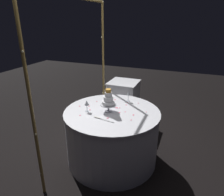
# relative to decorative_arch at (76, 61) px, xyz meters

# --- Properties ---
(ground_plane) EXTENTS (12.00, 12.00, 0.00)m
(ground_plane) POSITION_rel_decorative_arch_xyz_m (-0.00, -0.54, -1.45)
(ground_plane) COLOR black
(decorative_arch) EXTENTS (1.88, 0.06, 2.27)m
(decorative_arch) POSITION_rel_decorative_arch_xyz_m (0.00, 0.00, 0.00)
(decorative_arch) COLOR olive
(decorative_arch) RESTS_ON ground
(main_table) EXTENTS (1.34, 1.34, 0.80)m
(main_table) POSITION_rel_decorative_arch_xyz_m (-0.00, -0.54, -1.05)
(main_table) COLOR white
(main_table) RESTS_ON ground
(side_table) EXTENTS (0.56, 0.56, 0.84)m
(side_table) POSITION_rel_decorative_arch_xyz_m (1.25, -0.28, -1.03)
(side_table) COLOR white
(side_table) RESTS_ON ground
(tiered_cake) EXTENTS (0.22, 0.22, 0.33)m
(tiered_cake) POSITION_rel_decorative_arch_xyz_m (-0.03, -0.49, -0.49)
(tiered_cake) COLOR silver
(tiered_cake) RESTS_ON main_table
(wine_glass_0) EXTENTS (0.07, 0.07, 0.16)m
(wine_glass_0) POSITION_rel_decorative_arch_xyz_m (-0.13, -0.22, -0.54)
(wine_glass_0) COLOR silver
(wine_glass_0) RESTS_ON main_table
(wine_glass_1) EXTENTS (0.06, 0.06, 0.16)m
(wine_glass_1) POSITION_rel_decorative_arch_xyz_m (0.21, -0.42, -0.54)
(wine_glass_1) COLOR silver
(wine_glass_1) RESTS_ON main_table
(wine_glass_2) EXTENTS (0.06, 0.06, 0.16)m
(wine_glass_2) POSITION_rel_decorative_arch_xyz_m (0.43, -0.63, -0.54)
(wine_glass_2) COLOR silver
(wine_glass_2) RESTS_ON main_table
(cake_knife) EXTENTS (0.07, 0.29, 0.01)m
(cake_knife) POSITION_rel_decorative_arch_xyz_m (-0.28, -0.52, -0.65)
(cake_knife) COLOR silver
(cake_knife) RESTS_ON main_table
(rose_petal_0) EXTENTS (0.04, 0.04, 0.00)m
(rose_petal_0) POSITION_rel_decorative_arch_xyz_m (0.41, -0.42, -0.65)
(rose_petal_0) COLOR #EA6B84
(rose_petal_0) RESTS_ON main_table
(rose_petal_1) EXTENTS (0.03, 0.02, 0.00)m
(rose_petal_1) POSITION_rel_decorative_arch_xyz_m (-0.16, -0.86, -0.65)
(rose_petal_1) COLOR #EA6B84
(rose_petal_1) RESTS_ON main_table
(rose_petal_2) EXTENTS (0.04, 0.02, 0.00)m
(rose_petal_2) POSITION_rel_decorative_arch_xyz_m (0.13, -0.55, -0.65)
(rose_petal_2) COLOR #EA6B84
(rose_petal_2) RESTS_ON main_table
(rose_petal_3) EXTENTS (0.03, 0.02, 0.00)m
(rose_petal_3) POSITION_rel_decorative_arch_xyz_m (0.15, -0.99, -0.65)
(rose_petal_3) COLOR #EA6B84
(rose_petal_3) RESTS_ON main_table
(rose_petal_4) EXTENTS (0.05, 0.04, 0.00)m
(rose_petal_4) POSITION_rel_decorative_arch_xyz_m (0.13, -0.57, -0.65)
(rose_petal_4) COLOR #EA6B84
(rose_petal_4) RESTS_ON main_table
(rose_petal_5) EXTENTS (0.03, 0.04, 0.00)m
(rose_petal_5) POSITION_rel_decorative_arch_xyz_m (0.28, -0.65, -0.65)
(rose_petal_5) COLOR #EA6B84
(rose_petal_5) RESTS_ON main_table
(rose_petal_6) EXTENTS (0.03, 0.04, 0.00)m
(rose_petal_6) POSITION_rel_decorative_arch_xyz_m (-0.02, -0.03, -0.65)
(rose_petal_6) COLOR #EA6B84
(rose_petal_6) RESTS_ON main_table
(rose_petal_7) EXTENTS (0.04, 0.04, 0.00)m
(rose_petal_7) POSITION_rel_decorative_arch_xyz_m (-0.22, -0.56, -0.65)
(rose_petal_7) COLOR #EA6B84
(rose_petal_7) RESTS_ON main_table
(rose_petal_8) EXTENTS (0.04, 0.03, 0.00)m
(rose_petal_8) POSITION_rel_decorative_arch_xyz_m (0.30, -0.32, -0.65)
(rose_petal_8) COLOR #EA6B84
(rose_petal_8) RESTS_ON main_table
(rose_petal_9) EXTENTS (0.04, 0.03, 0.00)m
(rose_petal_9) POSITION_rel_decorative_arch_xyz_m (-0.01, -0.65, -0.65)
(rose_petal_9) COLOR #EA6B84
(rose_petal_9) RESTS_ON main_table
(rose_petal_10) EXTENTS (0.03, 0.04, 0.00)m
(rose_petal_10) POSITION_rel_decorative_arch_xyz_m (0.24, -0.18, -0.65)
(rose_petal_10) COLOR #EA6B84
(rose_petal_10) RESTS_ON main_table
(rose_petal_11) EXTENTS (0.03, 0.02, 0.00)m
(rose_petal_11) POSITION_rel_decorative_arch_xyz_m (0.41, -0.80, -0.65)
(rose_petal_11) COLOR #EA6B84
(rose_petal_11) RESTS_ON main_table
(rose_petal_12) EXTENTS (0.02, 0.03, 0.00)m
(rose_petal_12) POSITION_rel_decorative_arch_xyz_m (0.04, -0.72, -0.65)
(rose_petal_12) COLOR #EA6B84
(rose_petal_12) RESTS_ON main_table
(rose_petal_13) EXTENTS (0.04, 0.04, 0.00)m
(rose_petal_13) POSITION_rel_decorative_arch_xyz_m (-0.08, -0.23, -0.65)
(rose_petal_13) COLOR #EA6B84
(rose_petal_13) RESTS_ON main_table
(rose_petal_14) EXTENTS (0.04, 0.04, 0.00)m
(rose_petal_14) POSITION_rel_decorative_arch_xyz_m (0.14, -0.60, -0.65)
(rose_petal_14) COLOR #EA6B84
(rose_petal_14) RESTS_ON main_table
(rose_petal_15) EXTENTS (0.03, 0.03, 0.00)m
(rose_petal_15) POSITION_rel_decorative_arch_xyz_m (-0.29, -0.19, -0.65)
(rose_petal_15) COLOR #EA6B84
(rose_petal_15) RESTS_ON main_table
(rose_petal_16) EXTENTS (0.02, 0.03, 0.00)m
(rose_petal_16) POSITION_rel_decorative_arch_xyz_m (0.36, -0.65, -0.65)
(rose_petal_16) COLOR #EA6B84
(rose_petal_16) RESTS_ON main_table
(rose_petal_17) EXTENTS (0.05, 0.04, 0.00)m
(rose_petal_17) POSITION_rel_decorative_arch_xyz_m (-0.01, -0.85, -0.65)
(rose_petal_17) COLOR #EA6B84
(rose_petal_17) RESTS_ON main_table
(rose_petal_18) EXTENTS (0.04, 0.04, 0.00)m
(rose_petal_18) POSITION_rel_decorative_arch_xyz_m (0.03, -0.16, -0.65)
(rose_petal_18) COLOR #EA6B84
(rose_petal_18) RESTS_ON main_table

